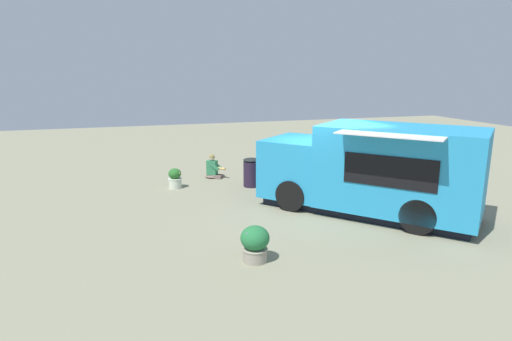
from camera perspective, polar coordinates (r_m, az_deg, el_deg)
name	(u,v)px	position (r m, az deg, el deg)	size (l,w,h in m)	color
ground_plane	(325,207)	(12.00, 9.15, -4.77)	(40.00, 40.00, 0.00)	gray
food_truck	(372,172)	(11.44, 15.21, -0.19)	(5.17, 5.48, 2.32)	#2590C5
person_customer	(213,169)	(15.02, -5.74, 0.24)	(0.76, 0.70, 0.84)	#76615C
planter_flowering_near	(175,178)	(13.87, -10.74, -1.01)	(0.43, 0.43, 0.64)	beige
planter_flowering_far	(255,243)	(8.45, -0.14, -9.62)	(0.57, 0.57, 0.72)	gray
trash_bin	(252,172)	(13.79, -0.60, -0.22)	(0.53, 0.53, 0.93)	#23182B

